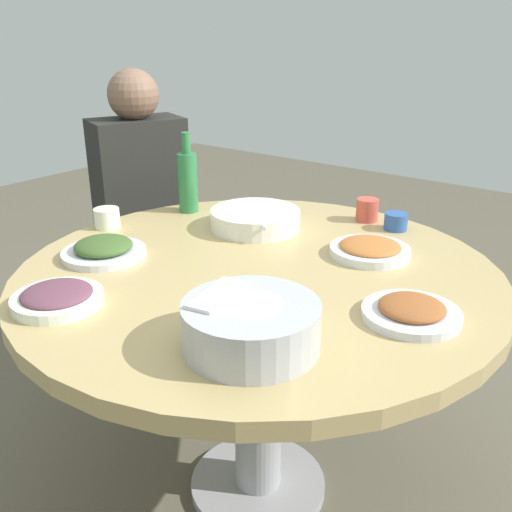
{
  "coord_description": "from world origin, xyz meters",
  "views": [
    {
      "loc": [
        -1.1,
        -0.83,
        1.34
      ],
      "look_at": [
        -0.02,
        -0.01,
        0.79
      ],
      "focal_mm": 40.07,
      "sensor_mm": 36.0,
      "label": 1
    }
  ],
  "objects_px": {
    "round_dining_table": "(258,307)",
    "dish_tofu_braise": "(370,249)",
    "green_bottle": "(188,180)",
    "dish_greens": "(104,249)",
    "dish_eggplant": "(57,297)",
    "tea_cup_near": "(396,221)",
    "diner_left": "(140,187)",
    "tea_cup_side": "(367,210)",
    "stool_for_diner_left": "(150,309)",
    "tea_cup_far": "(107,218)",
    "soup_bowl": "(255,220)",
    "dish_stirfry": "(411,311)",
    "rice_bowl": "(251,325)"
  },
  "relations": [
    {
      "from": "dish_stirfry",
      "to": "tea_cup_far",
      "type": "relative_size",
      "value": 2.71
    },
    {
      "from": "green_bottle",
      "to": "tea_cup_near",
      "type": "bearing_deg",
      "value": -68.63
    },
    {
      "from": "dish_greens",
      "to": "dish_tofu_braise",
      "type": "bearing_deg",
      "value": -51.96
    },
    {
      "from": "stool_for_diner_left",
      "to": "dish_greens",
      "type": "bearing_deg",
      "value": -139.99
    },
    {
      "from": "rice_bowl",
      "to": "dish_eggplant",
      "type": "height_order",
      "value": "rice_bowl"
    },
    {
      "from": "tea_cup_near",
      "to": "dish_greens",
      "type": "bearing_deg",
      "value": 142.07
    },
    {
      "from": "rice_bowl",
      "to": "tea_cup_near",
      "type": "distance_m",
      "value": 0.83
    },
    {
      "from": "tea_cup_near",
      "to": "tea_cup_far",
      "type": "relative_size",
      "value": 0.91
    },
    {
      "from": "soup_bowl",
      "to": "tea_cup_near",
      "type": "xyz_separation_m",
      "value": [
        0.26,
        -0.36,
        -0.0
      ]
    },
    {
      "from": "tea_cup_near",
      "to": "diner_left",
      "type": "bearing_deg",
      "value": 98.8
    },
    {
      "from": "diner_left",
      "to": "tea_cup_side",
      "type": "bearing_deg",
      "value": -78.6
    },
    {
      "from": "dish_eggplant",
      "to": "tea_cup_side",
      "type": "relative_size",
      "value": 2.8
    },
    {
      "from": "dish_eggplant",
      "to": "round_dining_table",
      "type": "bearing_deg",
      "value": -27.24
    },
    {
      "from": "dish_greens",
      "to": "tea_cup_far",
      "type": "xyz_separation_m",
      "value": [
        0.17,
        0.19,
        0.01
      ]
    },
    {
      "from": "green_bottle",
      "to": "tea_cup_near",
      "type": "relative_size",
      "value": 3.73
    },
    {
      "from": "dish_tofu_braise",
      "to": "dish_greens",
      "type": "bearing_deg",
      "value": 128.04
    },
    {
      "from": "dish_eggplant",
      "to": "soup_bowl",
      "type": "bearing_deg",
      "value": -2.93
    },
    {
      "from": "dish_stirfry",
      "to": "round_dining_table",
      "type": "bearing_deg",
      "value": 87.05
    },
    {
      "from": "soup_bowl",
      "to": "dish_tofu_braise",
      "type": "relative_size",
      "value": 1.26
    },
    {
      "from": "dish_tofu_braise",
      "to": "soup_bowl",
      "type": "bearing_deg",
      "value": 91.71
    },
    {
      "from": "round_dining_table",
      "to": "dish_stirfry",
      "type": "distance_m",
      "value": 0.45
    },
    {
      "from": "rice_bowl",
      "to": "dish_tofu_braise",
      "type": "xyz_separation_m",
      "value": [
        0.58,
        0.04,
        -0.03
      ]
    },
    {
      "from": "round_dining_table",
      "to": "green_bottle",
      "type": "xyz_separation_m",
      "value": [
        0.25,
        0.49,
        0.23
      ]
    },
    {
      "from": "dish_greens",
      "to": "green_bottle",
      "type": "height_order",
      "value": "green_bottle"
    },
    {
      "from": "tea_cup_near",
      "to": "stool_for_diner_left",
      "type": "xyz_separation_m",
      "value": [
        -0.15,
        1.0,
        -0.56
      ]
    },
    {
      "from": "dish_eggplant",
      "to": "tea_cup_near",
      "type": "bearing_deg",
      "value": -22.35
    },
    {
      "from": "tea_cup_near",
      "to": "tea_cup_side",
      "type": "bearing_deg",
      "value": 77.87
    },
    {
      "from": "dish_tofu_braise",
      "to": "green_bottle",
      "type": "distance_m",
      "value": 0.69
    },
    {
      "from": "round_dining_table",
      "to": "dish_tofu_braise",
      "type": "height_order",
      "value": "dish_tofu_braise"
    },
    {
      "from": "round_dining_table",
      "to": "soup_bowl",
      "type": "height_order",
      "value": "soup_bowl"
    },
    {
      "from": "soup_bowl",
      "to": "diner_left",
      "type": "bearing_deg",
      "value": 81.04
    },
    {
      "from": "dish_greens",
      "to": "tea_cup_side",
      "type": "relative_size",
      "value": 3.13
    },
    {
      "from": "round_dining_table",
      "to": "green_bottle",
      "type": "height_order",
      "value": "green_bottle"
    },
    {
      "from": "dish_tofu_braise",
      "to": "tea_cup_side",
      "type": "bearing_deg",
      "value": 28.78
    },
    {
      "from": "rice_bowl",
      "to": "tea_cup_side",
      "type": "bearing_deg",
      "value": 12.12
    },
    {
      "from": "green_bottle",
      "to": "stool_for_diner_left",
      "type": "relative_size",
      "value": 0.61
    },
    {
      "from": "dish_tofu_braise",
      "to": "green_bottle",
      "type": "relative_size",
      "value": 0.82
    },
    {
      "from": "dish_eggplant",
      "to": "stool_for_diner_left",
      "type": "relative_size",
      "value": 0.47
    },
    {
      "from": "dish_stirfry",
      "to": "dish_greens",
      "type": "distance_m",
      "value": 0.84
    },
    {
      "from": "tea_cup_far",
      "to": "diner_left",
      "type": "xyz_separation_m",
      "value": [
        0.38,
        0.27,
        -0.02
      ]
    },
    {
      "from": "dish_tofu_braise",
      "to": "diner_left",
      "type": "distance_m",
      "value": 1.04
    },
    {
      "from": "round_dining_table",
      "to": "tea_cup_near",
      "type": "height_order",
      "value": "tea_cup_near"
    },
    {
      "from": "tea_cup_side",
      "to": "tea_cup_far",
      "type": "bearing_deg",
      "value": 131.91
    },
    {
      "from": "dish_tofu_braise",
      "to": "dish_greens",
      "type": "xyz_separation_m",
      "value": [
        -0.45,
        0.58,
        0.0
      ]
    },
    {
      "from": "round_dining_table",
      "to": "stool_for_diner_left",
      "type": "relative_size",
      "value": 2.9
    },
    {
      "from": "rice_bowl",
      "to": "round_dining_table",
      "type": "bearing_deg",
      "value": 35.01
    },
    {
      "from": "diner_left",
      "to": "soup_bowl",
      "type": "bearing_deg",
      "value": -98.96
    },
    {
      "from": "dish_tofu_braise",
      "to": "stool_for_diner_left",
      "type": "xyz_separation_m",
      "value": [
        0.09,
        1.03,
        -0.55
      ]
    },
    {
      "from": "dish_tofu_braise",
      "to": "stool_for_diner_left",
      "type": "height_order",
      "value": "dish_tofu_braise"
    },
    {
      "from": "rice_bowl",
      "to": "green_bottle",
      "type": "relative_size",
      "value": 1.02
    }
  ]
}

